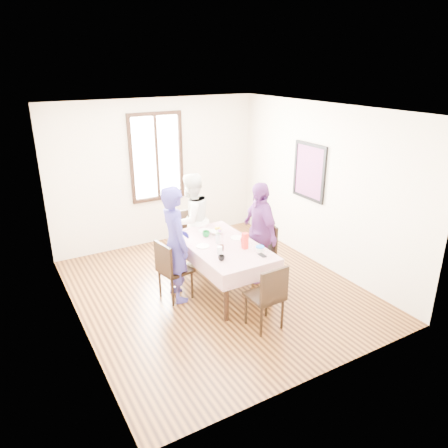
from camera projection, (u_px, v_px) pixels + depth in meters
The scene contains 30 objects.
ground at pixel (216, 289), 6.52m from camera, with size 4.50×4.50×0.00m, color black.
back_wall at pixel (157, 173), 7.86m from camera, with size 4.00×4.00×0.00m, color beige.
right_wall at pixel (322, 187), 6.97m from camera, with size 4.50×4.50×0.00m, color beige.
window_frame at pixel (156, 157), 7.74m from camera, with size 1.02×0.06×1.62m, color black.
window_pane at pixel (156, 157), 7.74m from camera, with size 0.90×0.02×1.50m, color white.
art_poster at pixel (309, 172), 7.13m from camera, with size 0.04×0.76×0.96m, color red.
dining_table at pixel (222, 268), 6.39m from camera, with size 0.84×1.60×0.75m, color black.
tablecloth at pixel (222, 245), 6.25m from camera, with size 0.96×1.72×0.01m, color #5F0B1B.
chair_left at pixel (175, 270), 6.15m from camera, with size 0.42×0.42×0.91m, color black.
chair_right at pixel (259, 252), 6.73m from camera, with size 0.42×0.42×0.91m, color black.
chair_far at pixel (191, 238), 7.25m from camera, with size 0.42×0.42×0.91m, color black.
chair_near at pixel (265, 296), 5.47m from camera, with size 0.42×0.42×0.91m, color black.
person_left at pixel (175, 244), 6.02m from camera, with size 0.63×0.41×1.72m, color navy.
person_far at pixel (190, 220), 7.11m from camera, with size 0.78×0.61×1.60m, color white.
person_right at pixel (259, 232), 6.60m from camera, with size 0.94×0.39×1.60m, color #682E75.
mug_black at pixel (221, 258), 5.73m from camera, with size 0.09×0.09×0.07m, color black.
mug_flag at pixel (243, 241), 6.27m from camera, with size 0.09×0.09×0.08m, color red.
mug_green at pixel (206, 234), 6.51m from camera, with size 0.12×0.12×0.09m, color #0C7226.
serving_bowl at pixel (216, 232), 6.64m from camera, with size 0.19×0.19×0.05m, color white.
juice_carton at pixel (245, 241), 6.07m from camera, with size 0.08×0.08×0.24m, color red.
butter_tub at pixel (260, 249), 6.03m from camera, with size 0.11×0.11×0.06m, color white.
jam_jar at pixel (222, 248), 6.04m from camera, with size 0.06×0.06×0.08m, color black.
drinking_glass at pixel (220, 250), 5.92m from camera, with size 0.08×0.08×0.11m, color silver.
smartphone at pixel (262, 255), 5.89m from camera, with size 0.07×0.14×0.01m, color black.
flower_vase at pixel (218, 239), 6.26m from camera, with size 0.07×0.07×0.15m, color silver.
plate_left at pixel (203, 246), 6.17m from camera, with size 0.20×0.20×0.01m, color white.
plate_right at pixel (237, 238), 6.46m from camera, with size 0.20×0.20×0.01m, color white.
plate_far at pixel (205, 231), 6.74m from camera, with size 0.20×0.20×0.01m, color white.
butter_lid at pixel (260, 247), 6.01m from camera, with size 0.12×0.12×0.01m, color blue.
flower_bunch at pixel (218, 231), 6.22m from camera, with size 0.09×0.09×0.10m, color yellow, non-canonical shape.
Camera 1 is at (-2.75, -5.02, 3.28)m, focal length 33.96 mm.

